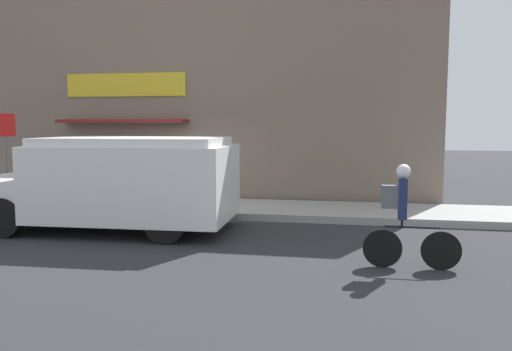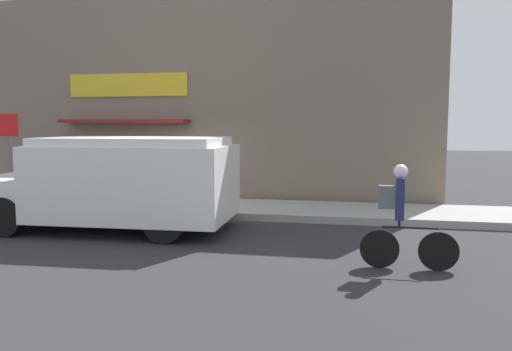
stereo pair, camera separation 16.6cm
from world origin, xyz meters
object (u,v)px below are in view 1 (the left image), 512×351
school_bus (118,182)px  trash_bin (130,182)px  stop_sign_post (4,142)px  cyclist (404,217)px

school_bus → trash_bin: (-1.14, 3.07, -0.37)m
stop_sign_post → trash_bin: 3.37m
stop_sign_post → trash_bin: size_ratio=2.47×
school_bus → trash_bin: bearing=108.7°
school_bus → cyclist: school_bus is taller
school_bus → stop_sign_post: (-4.07, 1.86, 0.76)m
stop_sign_post → trash_bin: (2.93, 1.22, -1.13)m
school_bus → cyclist: size_ratio=3.35×
school_bus → cyclist: 5.97m
cyclist → trash_bin: (-6.81, 4.94, -0.16)m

